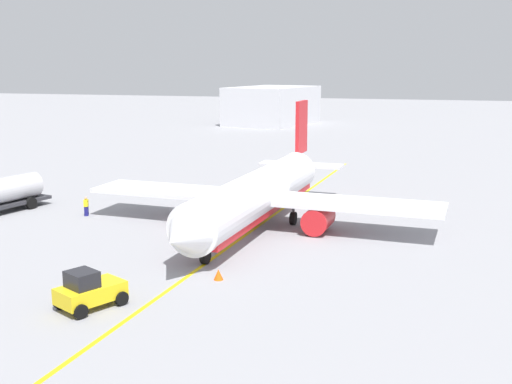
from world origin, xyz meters
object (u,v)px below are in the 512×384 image
Objects in this scene: airplane at (258,195)px; refueling_worker at (86,207)px; safety_cone_nose at (218,274)px; pushback_tug at (89,290)px.

airplane is 15.79m from refueling_worker.
safety_cone_nose is at bearing 5.68° from airplane.
refueling_worker is at bearing -126.85° from safety_cone_nose.
refueling_worker is at bearing -87.44° from airplane.
airplane is at bearing 92.56° from refueling_worker.
refueling_worker is at bearing -148.46° from pushback_tug.
airplane is at bearing -174.32° from safety_cone_nose.
pushback_tug is 6.06× the size of safety_cone_nose.
refueling_worker reaches higher than safety_cone_nose.
pushback_tug is 22.43m from refueling_worker.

